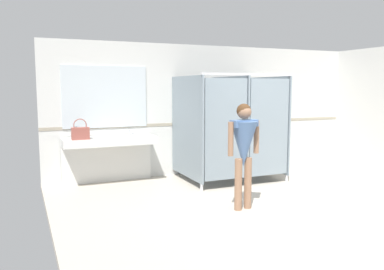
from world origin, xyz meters
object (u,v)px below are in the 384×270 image
(soap_dispenser, at_px, (76,133))
(paper_cup, at_px, (105,135))
(handbag, at_px, (80,133))
(person_standing, at_px, (244,144))

(soap_dispenser, relative_size, paper_cup, 1.85)
(soap_dispenser, bearing_deg, handbag, -85.24)
(person_standing, bearing_deg, paper_cup, 125.73)
(soap_dispenser, bearing_deg, person_standing, -50.34)
(person_standing, distance_m, soap_dispenser, 3.21)
(paper_cup, bearing_deg, handbag, -172.25)
(handbag, height_order, soap_dispenser, handbag)
(soap_dispenser, xyz_separation_m, paper_cup, (0.46, -0.26, -0.03))
(handbag, bearing_deg, paper_cup, 7.75)
(soap_dispenser, height_order, paper_cup, soap_dispenser)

